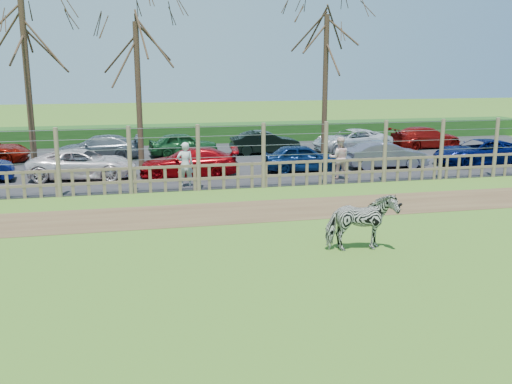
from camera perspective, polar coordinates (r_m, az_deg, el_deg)
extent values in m
plane|color=#5F9739|center=(14.01, -1.82, -6.78)|extent=(120.00, 120.00, 0.00)
cube|color=brown|center=(18.26, -4.42, -2.16)|extent=(34.00, 2.80, 0.01)
cube|color=#232326|center=(27.99, -7.30, 3.00)|extent=(44.00, 13.00, 0.04)
cube|color=#1E4716|center=(34.82, -8.38, 5.73)|extent=(46.00, 2.00, 1.10)
cube|color=brown|center=(21.55, -5.74, 1.32)|extent=(30.00, 0.06, 0.10)
cube|color=brown|center=(21.45, -5.77, 2.62)|extent=(30.00, 0.06, 0.10)
cylinder|color=brown|center=(21.43, -19.20, 2.78)|extent=(0.16, 0.16, 2.50)
cylinder|color=brown|center=(21.27, -12.50, 3.12)|extent=(0.16, 0.16, 2.50)
cylinder|color=brown|center=(21.40, -5.79, 3.42)|extent=(0.16, 0.16, 2.50)
cylinder|color=brown|center=(21.83, 0.75, 3.66)|extent=(0.16, 0.16, 2.50)
cylinder|color=brown|center=(22.52, 6.97, 3.84)|extent=(0.16, 0.16, 2.50)
cylinder|color=brown|center=(23.46, 12.76, 3.98)|extent=(0.16, 0.16, 2.50)
cylinder|color=brown|center=(24.62, 18.06, 4.06)|extent=(0.16, 0.16, 2.50)
cylinder|color=brown|center=(25.97, 22.84, 4.11)|extent=(0.16, 0.16, 2.50)
cylinder|color=gray|center=(21.40, -5.79, 3.42)|extent=(30.00, 0.02, 0.02)
cylinder|color=gray|center=(21.34, -5.81, 4.48)|extent=(30.00, 0.02, 0.02)
cylinder|color=gray|center=(21.29, -5.84, 5.54)|extent=(30.00, 0.02, 0.02)
cylinder|color=gray|center=(21.25, -5.86, 6.48)|extent=(30.00, 0.02, 0.02)
cylinder|color=#3D2B1E|center=(25.84, -21.83, 9.74)|extent=(0.26, 0.26, 7.50)
cylinder|color=#3D2B1E|center=(26.53, -11.65, 9.35)|extent=(0.26, 0.26, 6.50)
cylinder|color=#3D2B1E|center=(28.61, 6.93, 10.23)|extent=(0.26, 0.26, 7.00)
imported|color=gray|center=(14.71, 10.47, -3.01)|extent=(1.78, 0.85, 1.49)
imported|color=silver|center=(22.10, -7.10, 2.76)|extent=(0.65, 0.45, 1.72)
imported|color=beige|center=(23.69, 8.32, 3.39)|extent=(0.98, 0.85, 1.72)
sphere|color=black|center=(19.18, 13.90, -1.46)|extent=(0.22, 0.22, 0.22)
sphere|color=black|center=(19.21, 14.27, -1.21)|extent=(0.11, 0.11, 0.11)
imported|color=silver|center=(24.61, -16.94, 2.69)|extent=(4.52, 2.47, 1.20)
imported|color=#94060C|center=(24.14, -6.71, 2.98)|extent=(4.32, 2.20, 1.20)
imported|color=#0A1F4B|center=(25.20, 4.67, 3.43)|extent=(3.60, 1.62, 1.20)
imported|color=#56576C|center=(26.60, 12.87, 3.64)|extent=(3.71, 1.47, 1.20)
imported|color=#040D48|center=(28.79, 21.45, 3.74)|extent=(4.39, 2.16, 1.20)
imported|color=slate|center=(29.30, -15.49, 4.30)|extent=(4.25, 1.97, 1.20)
imported|color=#1D5427|center=(29.72, -7.28, 4.77)|extent=(3.67, 1.85, 1.20)
imported|color=black|center=(30.14, 0.91, 4.98)|extent=(3.66, 1.31, 1.20)
imported|color=silver|center=(31.43, 9.52, 5.12)|extent=(4.49, 2.39, 1.20)
imported|color=maroon|center=(33.58, 16.60, 5.24)|extent=(4.30, 2.16, 1.20)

